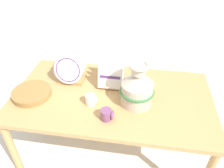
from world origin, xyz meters
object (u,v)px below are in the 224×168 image
wicker_charger_stack (32,93)px  dish_rack_round_plates (71,70)px  dish_rack_square_plates (111,78)px  ceramic_vase (137,88)px  mug_plum_glaze (107,115)px  mug_cream_glaze (91,100)px

wicker_charger_stack → dish_rack_round_plates: bearing=45.2°
dish_rack_square_plates → wicker_charger_stack: size_ratio=0.71×
ceramic_vase → dish_rack_square_plates: bearing=137.4°
mug_plum_glaze → mug_cream_glaze: (-0.15, 0.13, 0.00)m
ceramic_vase → mug_plum_glaze: ceramic_vase is taller
dish_rack_round_plates → mug_plum_glaze: (0.39, -0.41, -0.06)m
mug_plum_glaze → wicker_charger_stack: bearing=165.9°
wicker_charger_stack → mug_plum_glaze: mug_plum_glaze is taller
ceramic_vase → mug_plum_glaze: bearing=-132.3°
mug_cream_glaze → ceramic_vase: bearing=11.8°
dish_rack_square_plates → mug_cream_glaze: size_ratio=2.49×
dish_rack_round_plates → wicker_charger_stack: bearing=-134.8°
mug_plum_glaze → mug_cream_glaze: same height
ceramic_vase → wicker_charger_stack: bearing=-176.9°
ceramic_vase → dish_rack_round_plates: size_ratio=1.33×
dish_rack_round_plates → wicker_charger_stack: 0.36m
mug_plum_glaze → ceramic_vase: bearing=47.7°
ceramic_vase → dish_rack_round_plates: bearing=160.0°
ceramic_vase → mug_plum_glaze: 0.29m
dish_rack_round_plates → dish_rack_square_plates: 0.35m
wicker_charger_stack → dish_rack_square_plates: bearing=22.5°
dish_rack_square_plates → mug_cream_glaze: (-0.11, -0.27, -0.03)m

